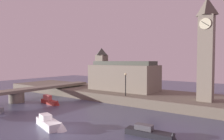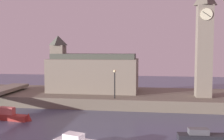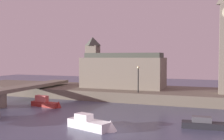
{
  "view_description": "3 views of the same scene",
  "coord_description": "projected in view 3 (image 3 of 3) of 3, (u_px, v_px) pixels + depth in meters",
  "views": [
    {
      "loc": [
        17.03,
        -14.7,
        7.47
      ],
      "look_at": [
        -5.94,
        17.57,
        5.65
      ],
      "focal_mm": 33.22,
      "sensor_mm": 36.0,
      "label": 1
    },
    {
      "loc": [
        3.6,
        -21.22,
        8.28
      ],
      "look_at": [
        -1.87,
        16.68,
        5.18
      ],
      "focal_mm": 44.3,
      "sensor_mm": 36.0,
      "label": 2
    },
    {
      "loc": [
        8.47,
        -22.65,
        6.73
      ],
      "look_at": [
        -5.9,
        16.62,
        4.64
      ],
      "focal_mm": 43.12,
      "sensor_mm": 36.0,
      "label": 3
    }
  ],
  "objects": [
    {
      "name": "streetlamp",
      "position": [
        138.0,
        76.0,
        38.73
      ],
      "size": [
        0.36,
        0.36,
        3.86
      ],
      "color": "black",
      "rests_on": "far_embankment"
    },
    {
      "name": "ground_plane",
      "position": [
        110.0,
        130.0,
        24.49
      ],
      "size": [
        120.0,
        120.0,
        0.0
      ],
      "primitive_type": "plane",
      "color": "#474C66"
    },
    {
      "name": "far_embankment",
      "position": [
        154.0,
        94.0,
        43.21
      ],
      "size": [
        70.0,
        12.0,
        1.5
      ],
      "primitive_type": "cube",
      "color": "#6B6051",
      "rests_on": "ground"
    },
    {
      "name": "boat_barge_dark",
      "position": [
        214.0,
        125.0,
        24.93
      ],
      "size": [
        5.42,
        1.61,
        1.38
      ],
      "color": "#232328",
      "rests_on": "ground"
    },
    {
      "name": "boat_ferry_white",
      "position": [
        93.0,
        124.0,
        24.83
      ],
      "size": [
        5.22,
        2.65,
        1.48
      ],
      "color": "silver",
      "rests_on": "ground"
    },
    {
      "name": "boat_dinghy_red",
      "position": [
        47.0,
        103.0,
        35.95
      ],
      "size": [
        4.74,
        1.57,
        1.66
      ],
      "color": "maroon",
      "rests_on": "ground"
    },
    {
      "name": "parliament_hall",
      "position": [
        121.0,
        70.0,
        45.82
      ],
      "size": [
        13.65,
        6.68,
        8.68
      ],
      "color": "slate",
      "rests_on": "far_embankment"
    }
  ]
}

